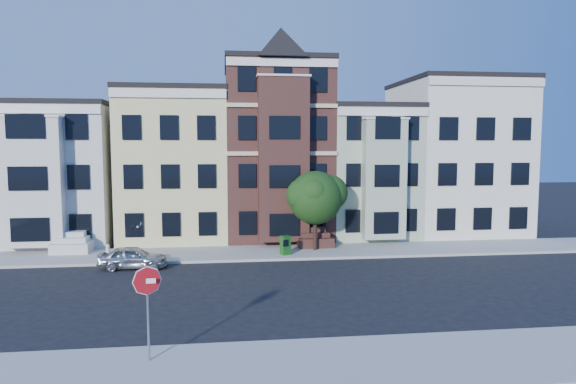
{
  "coord_description": "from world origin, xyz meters",
  "views": [
    {
      "loc": [
        -3.63,
        -22.3,
        6.58
      ],
      "look_at": [
        -0.52,
        3.0,
        4.2
      ],
      "focal_mm": 32.0,
      "sensor_mm": 36.0,
      "label": 1
    }
  ],
  "objects": [
    {
      "name": "ground",
      "position": [
        0.0,
        0.0,
        0.0
      ],
      "size": [
        120.0,
        120.0,
        0.0
      ],
      "primitive_type": "plane",
      "color": "black"
    },
    {
      "name": "parked_car",
      "position": [
        -8.53,
        5.2,
        0.6
      ],
      "size": [
        3.59,
        1.53,
        1.21
      ],
      "primitive_type": "imported",
      "rotation": [
        0.0,
        0.0,
        1.54
      ],
      "color": "#B0B3B9",
      "rests_on": "ground"
    },
    {
      "name": "stop_sign",
      "position": [
        -5.94,
        -7.13,
        1.77
      ],
      "size": [
        0.89,
        0.16,
        3.24
      ],
      "primitive_type": null,
      "rotation": [
        0.0,
        0.0,
        0.04
      ],
      "color": "red",
      "rests_on": "near_sidewalk"
    },
    {
      "name": "near_sidewalk",
      "position": [
        0.0,
        -8.0,
        0.07
      ],
      "size": [
        60.0,
        4.0,
        0.15
      ],
      "primitive_type": "cube",
      "color": "#9E9B93",
      "rests_on": "ground"
    },
    {
      "name": "house_cream",
      "position": [
        13.5,
        14.5,
        5.5
      ],
      "size": [
        8.0,
        9.0,
        11.0
      ],
      "primitive_type": "cube",
      "color": "white",
      "rests_on": "ground"
    },
    {
      "name": "house_brown",
      "position": [
        0.0,
        14.5,
        6.0
      ],
      "size": [
        7.0,
        9.0,
        12.0
      ],
      "primitive_type": "cube",
      "color": "#3E211B",
      "rests_on": "ground"
    },
    {
      "name": "street_tree",
      "position": [
        1.78,
        8.13,
        3.14
      ],
      "size": [
        6.28,
        6.28,
        5.97
      ],
      "primitive_type": null,
      "rotation": [
        0.0,
        0.0,
        -0.26
      ],
      "color": "#234918",
      "rests_on": "far_sidewalk"
    },
    {
      "name": "house_white",
      "position": [
        -15.0,
        14.5,
        4.5
      ],
      "size": [
        8.0,
        9.0,
        9.0
      ],
      "primitive_type": "cube",
      "color": "silver",
      "rests_on": "ground"
    },
    {
      "name": "fire_hydrant",
      "position": [
        -10.26,
        7.27,
        0.47
      ],
      "size": [
        0.26,
        0.26,
        0.63
      ],
      "primitive_type": "cylinder",
      "rotation": [
        0.0,
        0.0,
        0.18
      ],
      "color": "beige",
      "rests_on": "far_sidewalk"
    },
    {
      "name": "house_yellow",
      "position": [
        -7.0,
        14.5,
        5.0
      ],
      "size": [
        7.0,
        9.0,
        10.0
      ],
      "primitive_type": "cube",
      "color": "beige",
      "rests_on": "ground"
    },
    {
      "name": "house_green",
      "position": [
        6.5,
        14.5,
        4.5
      ],
      "size": [
        6.0,
        9.0,
        9.0
      ],
      "primitive_type": "cube",
      "color": "#A7B699",
      "rests_on": "ground"
    },
    {
      "name": "far_sidewalk",
      "position": [
        0.0,
        8.0,
        0.07
      ],
      "size": [
        60.0,
        4.0,
        0.15
      ],
      "primitive_type": "cube",
      "color": "#9E9B93",
      "rests_on": "ground"
    },
    {
      "name": "newspaper_box",
      "position": [
        -0.18,
        7.0,
        0.71
      ],
      "size": [
        0.64,
        0.61,
        1.11
      ],
      "primitive_type": "cube",
      "rotation": [
        0.0,
        0.0,
        0.43
      ],
      "color": "#185517",
      "rests_on": "far_sidewalk"
    }
  ]
}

